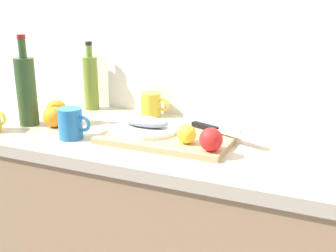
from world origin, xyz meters
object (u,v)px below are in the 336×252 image
(chef_knife, at_px, (216,130))
(lemon_0, at_px, (187,134))
(cutting_board, at_px, (168,137))
(olive_oil_bottle, at_px, (91,82))
(white_plate, at_px, (146,129))
(wine_bottle, at_px, (26,90))
(coffee_mug_1, at_px, (151,104))
(orange_0, at_px, (54,117))
(coffee_mug_0, at_px, (71,124))
(fish_fillet, at_px, (146,122))

(chef_knife, distance_m, lemon_0, 0.16)
(cutting_board, distance_m, olive_oil_bottle, 0.56)
(white_plate, relative_size, lemon_0, 3.77)
(lemon_0, xyz_separation_m, wine_bottle, (-0.66, 0.02, 0.09))
(coffee_mug_1, bearing_deg, orange_0, -132.45)
(wine_bottle, bearing_deg, orange_0, 6.04)
(chef_knife, bearing_deg, coffee_mug_1, 174.70)
(lemon_0, distance_m, wine_bottle, 0.67)
(lemon_0, height_order, olive_oil_bottle, olive_oil_bottle)
(chef_knife, bearing_deg, white_plate, -139.22)
(white_plate, xyz_separation_m, lemon_0, (0.18, -0.07, 0.02))
(cutting_board, bearing_deg, white_plate, 174.42)
(lemon_0, height_order, coffee_mug_0, coffee_mug_0)
(wine_bottle, height_order, orange_0, wine_bottle)
(cutting_board, bearing_deg, coffee_mug_0, -159.24)
(fish_fillet, distance_m, coffee_mug_1, 0.27)
(chef_knife, bearing_deg, orange_0, -146.83)
(coffee_mug_1, bearing_deg, white_plate, -68.12)
(lemon_0, relative_size, coffee_mug_0, 0.50)
(olive_oil_bottle, bearing_deg, lemon_0, -29.16)
(cutting_board, relative_size, fish_fillet, 2.52)
(white_plate, bearing_deg, coffee_mug_1, 111.88)
(cutting_board, xyz_separation_m, coffee_mug_1, (-0.19, 0.26, 0.04))
(fish_fillet, relative_size, olive_oil_bottle, 0.59)
(olive_oil_bottle, xyz_separation_m, coffee_mug_0, (0.17, -0.38, -0.07))
(white_plate, bearing_deg, wine_bottle, -173.66)
(coffee_mug_0, bearing_deg, coffee_mug_1, 72.03)
(cutting_board, height_order, lemon_0, lemon_0)
(white_plate, bearing_deg, chef_knife, 19.10)
(cutting_board, bearing_deg, olive_oil_bottle, 151.72)
(white_plate, height_order, coffee_mug_1, coffee_mug_1)
(cutting_board, height_order, white_plate, white_plate)
(olive_oil_bottle, height_order, wine_bottle, wine_bottle)
(chef_knife, bearing_deg, fish_fillet, -139.22)
(cutting_board, xyz_separation_m, lemon_0, (0.09, -0.06, 0.04))
(coffee_mug_1, bearing_deg, lemon_0, -48.70)
(cutting_board, height_order, olive_oil_bottle, olive_oil_bottle)
(white_plate, height_order, olive_oil_bottle, olive_oil_bottle)
(white_plate, bearing_deg, olive_oil_bottle, 147.51)
(coffee_mug_0, bearing_deg, wine_bottle, 163.74)
(coffee_mug_1, relative_size, orange_0, 1.55)
(coffee_mug_0, bearing_deg, cutting_board, 20.76)
(fish_fillet, relative_size, lemon_0, 2.82)
(orange_0, bearing_deg, cutting_board, 4.11)
(cutting_board, xyz_separation_m, olive_oil_bottle, (-0.49, 0.26, 0.11))
(white_plate, height_order, orange_0, orange_0)
(olive_oil_bottle, height_order, coffee_mug_1, olive_oil_bottle)
(wine_bottle, relative_size, coffee_mug_0, 2.77)
(olive_oil_bottle, bearing_deg, chef_knife, -15.24)
(cutting_board, distance_m, lemon_0, 0.12)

